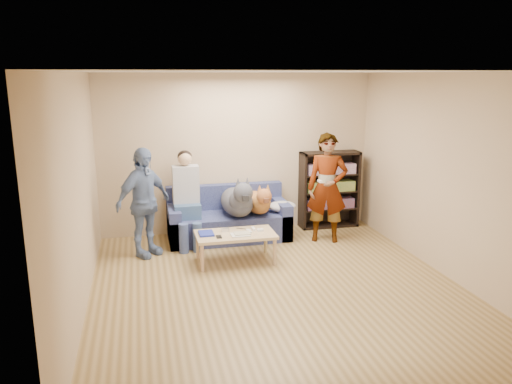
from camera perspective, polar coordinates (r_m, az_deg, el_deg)
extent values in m
plane|color=olive|center=(6.25, 2.57, -11.01)|extent=(5.00, 5.00, 0.00)
plane|color=white|center=(5.70, 2.85, 13.56)|extent=(5.00, 5.00, 0.00)
plane|color=tan|center=(8.23, -2.09, 4.41)|extent=(4.50, 0.00, 4.50)
plane|color=tan|center=(3.60, 13.78, -7.84)|extent=(4.50, 0.00, 4.50)
plane|color=tan|center=(5.66, -19.77, -0.49)|extent=(0.00, 5.00, 5.00)
plane|color=tan|center=(6.80, 21.27, 1.60)|extent=(0.00, 5.00, 5.00)
ellipsoid|color=silver|center=(8.01, 3.01, -1.64)|extent=(0.46, 0.39, 0.16)
imported|color=gray|center=(7.82, 8.14, 0.46)|extent=(0.73, 0.60, 1.70)
imported|color=#6E8AB0|center=(7.28, -12.75, -1.19)|extent=(0.96, 0.89, 1.58)
cube|color=white|center=(7.53, 7.31, 1.23)|extent=(0.04, 0.12, 0.03)
cube|color=#1C2B9C|center=(6.94, -5.71, -4.73)|extent=(0.20, 0.26, 0.03)
cube|color=silver|center=(6.87, -1.81, -4.90)|extent=(0.26, 0.20, 0.02)
cube|color=#B4AD90|center=(6.89, -1.60, -4.72)|extent=(0.22, 0.17, 0.01)
cube|color=silver|center=(7.04, -3.53, -4.31)|extent=(0.11, 0.06, 0.05)
cube|color=white|center=(7.10, -0.31, -4.22)|extent=(0.04, 0.13, 0.03)
cube|color=white|center=(7.04, 0.48, -4.36)|extent=(0.09, 0.06, 0.03)
cylinder|color=white|center=(6.97, -0.73, -4.59)|extent=(0.07, 0.07, 0.02)
cylinder|color=white|center=(7.04, -0.87, -4.40)|extent=(0.07, 0.07, 0.02)
cylinder|color=orange|center=(6.80, -2.29, -5.12)|extent=(0.13, 0.06, 0.01)
cylinder|color=black|center=(7.14, -1.70, -4.20)|extent=(0.13, 0.08, 0.01)
cube|color=black|center=(6.80, -4.26, -5.12)|extent=(0.07, 0.12, 0.02)
cube|color=#515B93|center=(8.00, -3.15, -3.89)|extent=(1.90, 0.85, 0.42)
cube|color=#515B93|center=(8.21, -3.60, -0.48)|extent=(1.90, 0.18, 0.40)
cube|color=#515B93|center=(7.88, -9.34, -3.71)|extent=(0.18, 0.85, 0.58)
cube|color=#515B93|center=(8.16, 2.80, -2.94)|extent=(0.18, 0.85, 0.58)
cube|color=#3A5B81|center=(7.75, -7.87, -2.10)|extent=(0.40, 0.38, 0.22)
cylinder|color=#455C99|center=(7.43, -8.25, -5.36)|extent=(0.14, 0.14, 0.47)
cylinder|color=#435693|center=(7.45, -6.71, -5.27)|extent=(0.14, 0.14, 0.47)
cube|color=#AFB0B4|center=(7.75, -8.04, 0.87)|extent=(0.40, 0.24, 0.58)
sphere|color=tan|center=(7.68, -8.13, 3.79)|extent=(0.21, 0.21, 0.21)
ellipsoid|color=black|center=(7.70, -8.16, 4.05)|extent=(0.22, 0.22, 0.19)
ellipsoid|color=#474951|center=(7.80, -2.23, -1.13)|extent=(0.48, 1.00, 0.42)
sphere|color=#4E5159|center=(7.47, -1.75, -1.01)|extent=(0.36, 0.36, 0.36)
sphere|color=#46484F|center=(7.26, -1.49, -0.08)|extent=(0.29, 0.29, 0.29)
cube|color=black|center=(7.15, -1.28, -0.63)|extent=(0.09, 0.14, 0.08)
cone|color=#484B51|center=(7.24, -2.07, 1.11)|extent=(0.09, 0.09, 0.14)
cone|color=#474A50|center=(7.27, -1.00, 1.16)|extent=(0.09, 0.09, 0.14)
cylinder|color=#44474E|center=(8.22, -2.79, -0.69)|extent=(0.06, 0.32, 0.19)
ellipsoid|color=#BC8039|center=(7.93, 0.11, -1.19)|extent=(0.38, 0.80, 0.33)
sphere|color=#B16F36|center=(7.63, 0.63, -1.18)|extent=(0.29, 0.29, 0.29)
sphere|color=#AF5935|center=(7.45, 0.93, -0.49)|extent=(0.23, 0.23, 0.23)
cube|color=#56301D|center=(7.35, 1.15, -0.95)|extent=(0.07, 0.11, 0.07)
cone|color=#B26736|center=(7.43, 0.42, 0.43)|extent=(0.07, 0.07, 0.11)
cone|color=#BD8939|center=(7.46, 1.36, 0.48)|extent=(0.07, 0.07, 0.11)
cylinder|color=#B97D38|center=(8.31, -0.51, -0.75)|extent=(0.04, 0.26, 0.15)
cube|color=tan|center=(6.96, -2.38, -4.89)|extent=(1.10, 0.60, 0.04)
cylinder|color=tan|center=(6.72, -6.17, -7.52)|extent=(0.05, 0.05, 0.38)
cylinder|color=tan|center=(6.91, 2.15, -6.88)|extent=(0.05, 0.05, 0.38)
cylinder|color=#D1B280|center=(7.19, -6.68, -6.13)|extent=(0.05, 0.05, 0.38)
cylinder|color=tan|center=(7.36, 1.11, -5.57)|extent=(0.05, 0.05, 0.38)
cube|color=black|center=(8.45, 5.32, 0.11)|extent=(0.04, 0.34, 1.30)
cube|color=black|center=(8.80, 11.26, 0.44)|extent=(0.04, 0.34, 1.30)
cube|color=black|center=(8.50, 8.50, 4.42)|extent=(1.00, 0.34, 0.04)
cube|color=black|center=(8.78, 8.22, -3.73)|extent=(1.00, 0.34, 0.04)
cube|color=black|center=(8.76, 7.97, 0.51)|extent=(1.00, 0.02, 1.30)
cube|color=black|center=(8.69, 8.28, -1.84)|extent=(0.94, 0.32, 0.03)
cube|color=black|center=(8.62, 8.35, 0.08)|extent=(0.94, 0.32, 0.02)
cube|color=black|center=(8.56, 8.41, 2.04)|extent=(0.94, 0.32, 0.02)
cube|color=#B23333|center=(8.65, 8.35, -1.25)|extent=(0.84, 0.24, 0.17)
cube|color=gold|center=(8.58, 8.42, 0.69)|extent=(0.84, 0.24, 0.17)
cube|color=#994C99|center=(8.52, 8.49, 2.66)|extent=(0.84, 0.24, 0.17)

